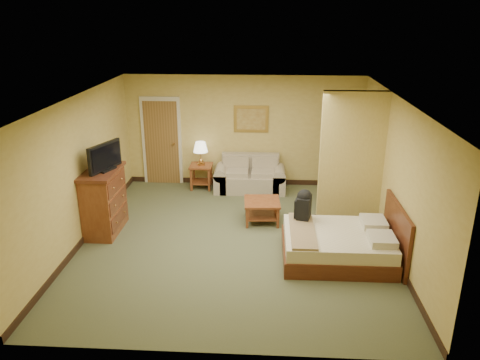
# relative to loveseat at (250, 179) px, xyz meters

# --- Properties ---
(floor) EXTENTS (6.00, 6.00, 0.00)m
(floor) POSITION_rel_loveseat_xyz_m (-0.17, -2.57, -0.27)
(floor) COLOR #4D5235
(floor) RESTS_ON ground
(ceiling) EXTENTS (6.00, 6.00, 0.00)m
(ceiling) POSITION_rel_loveseat_xyz_m (-0.17, -2.57, 2.33)
(ceiling) COLOR white
(ceiling) RESTS_ON back_wall
(back_wall) EXTENTS (5.50, 0.02, 2.60)m
(back_wall) POSITION_rel_loveseat_xyz_m (-0.17, 0.43, 1.03)
(back_wall) COLOR tan
(back_wall) RESTS_ON floor
(left_wall) EXTENTS (0.02, 6.00, 2.60)m
(left_wall) POSITION_rel_loveseat_xyz_m (-2.92, -2.57, 1.03)
(left_wall) COLOR tan
(left_wall) RESTS_ON floor
(right_wall) EXTENTS (0.02, 6.00, 2.60)m
(right_wall) POSITION_rel_loveseat_xyz_m (2.58, -2.57, 1.03)
(right_wall) COLOR tan
(right_wall) RESTS_ON floor
(partition) EXTENTS (1.20, 0.15, 2.60)m
(partition) POSITION_rel_loveseat_xyz_m (1.98, -1.65, 1.03)
(partition) COLOR tan
(partition) RESTS_ON floor
(door) EXTENTS (0.94, 0.16, 2.10)m
(door) POSITION_rel_loveseat_xyz_m (-2.12, 0.39, 0.76)
(door) COLOR beige
(door) RESTS_ON floor
(baseboard) EXTENTS (5.50, 0.02, 0.12)m
(baseboard) POSITION_rel_loveseat_xyz_m (-0.17, 0.42, -0.21)
(baseboard) COLOR black
(baseboard) RESTS_ON floor
(loveseat) EXTENTS (1.63, 0.76, 0.82)m
(loveseat) POSITION_rel_loveseat_xyz_m (0.00, 0.00, 0.00)
(loveseat) COLOR tan
(loveseat) RESTS_ON floor
(side_table) EXTENTS (0.52, 0.52, 0.57)m
(side_table) POSITION_rel_loveseat_xyz_m (-1.15, 0.08, 0.11)
(side_table) COLOR #652D16
(side_table) RESTS_ON floor
(table_lamp) EXTENTS (0.33, 0.33, 0.55)m
(table_lamp) POSITION_rel_loveseat_xyz_m (-1.15, 0.08, 0.72)
(table_lamp) COLOR #BA8744
(table_lamp) RESTS_ON side_table
(coffee_table) EXTENTS (0.73, 0.73, 0.44)m
(coffee_table) POSITION_rel_loveseat_xyz_m (0.30, -1.72, 0.05)
(coffee_table) COLOR #652D16
(coffee_table) RESTS_ON floor
(wall_picture) EXTENTS (0.80, 0.04, 0.62)m
(wall_picture) POSITION_rel_loveseat_xyz_m (0.00, 0.40, 1.33)
(wall_picture) COLOR #B78E3F
(wall_picture) RESTS_ON back_wall
(dresser) EXTENTS (0.60, 1.15, 1.22)m
(dresser) POSITION_rel_loveseat_xyz_m (-2.64, -2.31, 0.35)
(dresser) COLOR #652D16
(dresser) RESTS_ON floor
(tv) EXTENTS (0.36, 0.80, 0.51)m
(tv) POSITION_rel_loveseat_xyz_m (-2.54, -2.31, 1.20)
(tv) COLOR black
(tv) RESTS_ON dresser
(bed) EXTENTS (1.89, 1.53, 0.99)m
(bed) POSITION_rel_loveseat_xyz_m (1.66, -3.13, 0.00)
(bed) COLOR #491E11
(bed) RESTS_ON floor
(backpack) EXTENTS (0.29, 0.37, 0.57)m
(backpack) POSITION_rel_loveseat_xyz_m (1.04, -2.64, 0.52)
(backpack) COLOR black
(backpack) RESTS_ON bed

